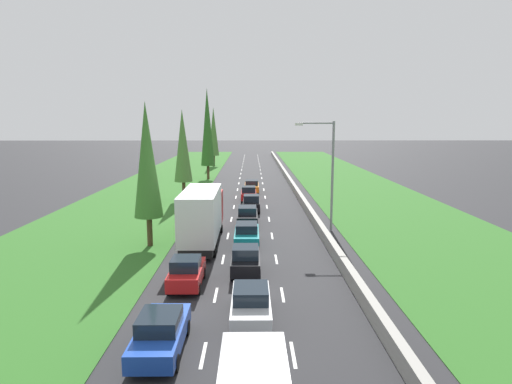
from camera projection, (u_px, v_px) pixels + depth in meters
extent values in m
plane|color=#28282B|center=(251.00, 186.00, 61.54)|extent=(300.00, 300.00, 0.00)
cube|color=#2D6623|center=(160.00, 186.00, 61.41)|extent=(14.00, 140.00, 0.04)
cube|color=#2D6623|center=(353.00, 186.00, 61.67)|extent=(14.00, 140.00, 0.04)
cube|color=#9E9B93|center=(291.00, 183.00, 61.53)|extent=(0.44, 120.00, 0.85)
cube|color=white|center=(203.00, 355.00, 17.09)|extent=(0.14, 2.00, 0.01)
cube|color=white|center=(216.00, 295.00, 23.02)|extent=(0.14, 2.00, 0.01)
cube|color=white|center=(223.00, 259.00, 28.94)|extent=(0.14, 2.00, 0.01)
cube|color=white|center=(228.00, 236.00, 34.86)|extent=(0.14, 2.00, 0.01)
cube|color=white|center=(231.00, 219.00, 40.79)|extent=(0.14, 2.00, 0.01)
cube|color=white|center=(234.00, 207.00, 46.71)|extent=(0.14, 2.00, 0.01)
cube|color=white|center=(236.00, 197.00, 52.63)|extent=(0.14, 2.00, 0.01)
cube|color=white|center=(238.00, 190.00, 58.56)|extent=(0.14, 2.00, 0.01)
cube|color=white|center=(239.00, 183.00, 64.48)|extent=(0.14, 2.00, 0.01)
cube|color=white|center=(240.00, 178.00, 70.41)|extent=(0.14, 2.00, 0.01)
cube|color=white|center=(241.00, 174.00, 76.33)|extent=(0.14, 2.00, 0.01)
cube|color=white|center=(242.00, 170.00, 82.25)|extent=(0.14, 2.00, 0.01)
cube|color=white|center=(242.00, 167.00, 88.18)|extent=(0.14, 2.00, 0.01)
cube|color=white|center=(243.00, 164.00, 94.10)|extent=(0.14, 2.00, 0.01)
cube|color=white|center=(243.00, 161.00, 100.02)|extent=(0.14, 2.00, 0.01)
cube|color=white|center=(244.00, 159.00, 105.95)|extent=(0.14, 2.00, 0.01)
cube|color=white|center=(244.00, 157.00, 111.87)|extent=(0.14, 2.00, 0.01)
cube|color=white|center=(245.00, 155.00, 117.80)|extent=(0.14, 2.00, 0.01)
cube|color=white|center=(293.00, 355.00, 17.13)|extent=(0.14, 2.00, 0.01)
cube|color=white|center=(282.00, 295.00, 23.05)|extent=(0.14, 2.00, 0.01)
cube|color=white|center=(276.00, 259.00, 28.97)|extent=(0.14, 2.00, 0.01)
cube|color=white|center=(272.00, 236.00, 34.90)|extent=(0.14, 2.00, 0.01)
cube|color=white|center=(269.00, 219.00, 40.82)|extent=(0.14, 2.00, 0.01)
cube|color=white|center=(267.00, 207.00, 46.75)|extent=(0.14, 2.00, 0.01)
cube|color=white|center=(265.00, 197.00, 52.67)|extent=(0.14, 2.00, 0.01)
cube|color=white|center=(264.00, 190.00, 58.59)|extent=(0.14, 2.00, 0.01)
cube|color=white|center=(263.00, 183.00, 64.52)|extent=(0.14, 2.00, 0.01)
cube|color=white|center=(262.00, 178.00, 70.44)|extent=(0.14, 2.00, 0.01)
cube|color=white|center=(261.00, 174.00, 76.36)|extent=(0.14, 2.00, 0.01)
cube|color=white|center=(260.00, 170.00, 82.29)|extent=(0.14, 2.00, 0.01)
cube|color=white|center=(260.00, 167.00, 88.21)|extent=(0.14, 2.00, 0.01)
cube|color=white|center=(259.00, 164.00, 94.13)|extent=(0.14, 2.00, 0.01)
cube|color=white|center=(259.00, 161.00, 100.06)|extent=(0.14, 2.00, 0.01)
cube|color=white|center=(258.00, 159.00, 105.98)|extent=(0.14, 2.00, 0.01)
cube|color=white|center=(258.00, 157.00, 111.91)|extent=(0.14, 2.00, 0.01)
cube|color=white|center=(258.00, 155.00, 117.83)|extent=(0.14, 2.00, 0.01)
cube|color=slate|center=(254.00, 379.00, 11.58)|extent=(1.80, 3.10, 1.10)
cube|color=#1E47B7|center=(161.00, 335.00, 17.27)|extent=(1.76, 4.50, 0.72)
cube|color=#19232D|center=(160.00, 321.00, 17.02)|extent=(1.56, 1.90, 0.60)
cylinder|color=black|center=(149.00, 328.00, 18.70)|extent=(0.22, 0.64, 0.64)
cylinder|color=black|center=(187.00, 327.00, 18.71)|extent=(0.22, 0.64, 0.64)
cylinder|color=black|center=(131.00, 363.00, 15.94)|extent=(0.22, 0.64, 0.64)
cylinder|color=black|center=(175.00, 363.00, 15.96)|extent=(0.22, 0.64, 0.64)
cube|color=silver|center=(251.00, 306.00, 20.05)|extent=(1.76, 4.50, 0.72)
cube|color=#19232D|center=(251.00, 293.00, 19.80)|extent=(1.56, 1.90, 0.60)
cylinder|color=black|center=(235.00, 301.00, 21.48)|extent=(0.22, 0.64, 0.64)
cylinder|color=black|center=(267.00, 301.00, 21.49)|extent=(0.22, 0.64, 0.64)
cylinder|color=black|center=(232.00, 327.00, 18.72)|extent=(0.22, 0.64, 0.64)
cylinder|color=black|center=(270.00, 327.00, 18.74)|extent=(0.22, 0.64, 0.64)
cube|color=black|center=(246.00, 262.00, 26.27)|extent=(1.68, 3.90, 0.76)
cube|color=#19232D|center=(246.00, 252.00, 25.87)|extent=(1.52, 1.60, 0.64)
cylinder|color=black|center=(234.00, 261.00, 27.52)|extent=(0.22, 0.64, 0.64)
cylinder|color=black|center=(258.00, 261.00, 27.54)|extent=(0.22, 0.64, 0.64)
cylinder|color=black|center=(232.00, 275.00, 25.13)|extent=(0.22, 0.64, 0.64)
cylinder|color=black|center=(259.00, 275.00, 25.15)|extent=(0.22, 0.64, 0.64)
cube|color=teal|center=(247.00, 236.00, 32.35)|extent=(1.76, 4.50, 0.72)
cube|color=#19232D|center=(247.00, 227.00, 32.10)|extent=(1.56, 1.90, 0.60)
cylinder|color=black|center=(237.00, 236.00, 33.78)|extent=(0.22, 0.64, 0.64)
cylinder|color=black|center=(257.00, 235.00, 33.79)|extent=(0.22, 0.64, 0.64)
cylinder|color=black|center=(235.00, 246.00, 31.02)|extent=(0.22, 0.64, 0.64)
cylinder|color=black|center=(258.00, 246.00, 31.04)|extent=(0.22, 0.64, 0.64)
cube|color=black|center=(247.00, 217.00, 38.67)|extent=(1.76, 4.50, 0.72)
cube|color=#19232D|center=(247.00, 210.00, 38.41)|extent=(1.56, 1.90, 0.60)
cylinder|color=black|center=(239.00, 218.00, 40.09)|extent=(0.22, 0.64, 0.64)
cylinder|color=black|center=(256.00, 217.00, 40.11)|extent=(0.22, 0.64, 0.64)
cylinder|color=black|center=(238.00, 225.00, 37.34)|extent=(0.22, 0.64, 0.64)
cylinder|color=black|center=(257.00, 225.00, 37.35)|extent=(0.22, 0.64, 0.64)
cube|color=black|center=(251.00, 204.00, 44.38)|extent=(1.68, 3.90, 0.76)
cube|color=#19232D|center=(251.00, 198.00, 43.97)|extent=(1.52, 1.60, 0.64)
cylinder|color=black|center=(244.00, 206.00, 45.62)|extent=(0.22, 0.64, 0.64)
cylinder|color=black|center=(259.00, 206.00, 45.64)|extent=(0.22, 0.64, 0.64)
cylinder|color=black|center=(244.00, 211.00, 43.24)|extent=(0.22, 0.64, 0.64)
cylinder|color=black|center=(259.00, 211.00, 43.25)|extent=(0.22, 0.64, 0.64)
cube|color=red|center=(249.00, 195.00, 50.14)|extent=(1.68, 3.90, 0.76)
cube|color=#19232D|center=(249.00, 189.00, 49.73)|extent=(1.52, 1.60, 0.64)
cylinder|color=black|center=(242.00, 196.00, 51.39)|extent=(0.22, 0.64, 0.64)
cylinder|color=black|center=(255.00, 196.00, 51.40)|extent=(0.22, 0.64, 0.64)
cylinder|color=black|center=(242.00, 200.00, 49.00)|extent=(0.22, 0.64, 0.64)
cylinder|color=black|center=(255.00, 200.00, 49.01)|extent=(0.22, 0.64, 0.64)
cube|color=red|center=(187.00, 274.00, 24.13)|extent=(1.68, 3.90, 0.76)
cube|color=#19232D|center=(186.00, 264.00, 23.73)|extent=(1.52, 1.60, 0.64)
cylinder|color=black|center=(177.00, 273.00, 25.38)|extent=(0.22, 0.64, 0.64)
cylinder|color=black|center=(203.00, 273.00, 25.40)|extent=(0.22, 0.64, 0.64)
cylinder|color=black|center=(169.00, 289.00, 22.99)|extent=(0.22, 0.64, 0.64)
cylinder|color=black|center=(198.00, 289.00, 23.01)|extent=(0.22, 0.64, 0.64)
cube|color=black|center=(203.00, 236.00, 32.58)|extent=(2.20, 9.40, 0.56)
cube|color=red|center=(208.00, 206.00, 35.89)|extent=(2.40, 2.20, 2.50)
cube|color=silver|center=(201.00, 213.00, 31.19)|extent=(2.44, 7.20, 3.30)
cylinder|color=black|center=(194.00, 229.00, 35.87)|extent=(0.22, 0.64, 0.64)
cylinder|color=black|center=(221.00, 229.00, 35.89)|extent=(0.22, 0.64, 0.64)
cylinder|color=black|center=(184.00, 248.00, 30.46)|extent=(0.22, 0.64, 0.64)
cylinder|color=black|center=(216.00, 248.00, 30.48)|extent=(0.22, 0.64, 0.64)
cylinder|color=black|center=(181.00, 253.00, 29.40)|extent=(0.22, 0.64, 0.64)
cylinder|color=black|center=(215.00, 252.00, 29.42)|extent=(0.22, 0.64, 0.64)
cube|color=orange|center=(252.00, 187.00, 55.96)|extent=(1.76, 4.50, 0.72)
cube|color=#19232D|center=(252.00, 182.00, 55.70)|extent=(1.56, 1.90, 0.60)
cylinder|color=black|center=(246.00, 189.00, 57.38)|extent=(0.22, 0.64, 0.64)
cylinder|color=black|center=(258.00, 189.00, 57.40)|extent=(0.22, 0.64, 0.64)
cylinder|color=black|center=(245.00, 192.00, 54.63)|extent=(0.22, 0.64, 0.64)
cylinder|color=black|center=(258.00, 192.00, 54.64)|extent=(0.22, 0.64, 0.64)
cylinder|color=#4C3823|center=(150.00, 231.00, 31.89)|extent=(0.39, 0.39, 2.20)
cone|color=#3D752D|center=(147.00, 160.00, 31.06)|extent=(2.06, 2.06, 8.19)
cylinder|color=#4C3823|center=(184.00, 191.00, 50.51)|extent=(0.39, 0.39, 2.20)
cone|color=#4C7F38|center=(183.00, 146.00, 49.68)|extent=(2.06, 2.06, 8.17)
cylinder|color=#4C3823|center=(208.00, 172.00, 68.75)|extent=(0.41, 0.41, 2.20)
cone|color=#2D6623|center=(207.00, 127.00, 67.63)|extent=(2.15, 2.15, 11.84)
cylinder|color=#4C3823|center=(214.00, 161.00, 88.85)|extent=(0.40, 0.40, 2.20)
cone|color=#4C7F38|center=(214.00, 131.00, 87.91)|extent=(2.09, 2.09, 9.58)
cylinder|color=gray|center=(332.00, 177.00, 35.84)|extent=(0.20, 0.20, 9.00)
cylinder|color=gray|center=(316.00, 123.00, 35.14)|extent=(2.80, 0.12, 0.12)
cube|color=silver|center=(299.00, 124.00, 35.14)|extent=(0.60, 0.28, 0.20)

